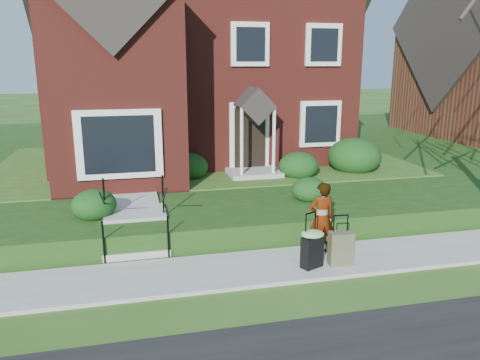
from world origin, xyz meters
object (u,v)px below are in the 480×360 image
object	(u,v)px
front_steps	(136,226)
woman	(322,218)
suitcase_black	(312,246)
suitcase_olive	(341,248)

from	to	relation	value
front_steps	woman	xyz separation A→B (m)	(3.85, -1.49, 0.39)
front_steps	suitcase_black	xyz separation A→B (m)	(3.39, -2.14, 0.04)
woman	suitcase_black	bearing A→B (deg)	54.91
woman	suitcase_black	distance (m)	0.86
suitcase_olive	woman	bearing A→B (deg)	109.16
suitcase_black	front_steps	bearing A→B (deg)	124.54
woman	suitcase_olive	bearing A→B (deg)	103.83
front_steps	woman	world-z (taller)	woman
woman	suitcase_olive	world-z (taller)	woman
front_steps	woman	size ratio (longest dim) A/B	1.29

